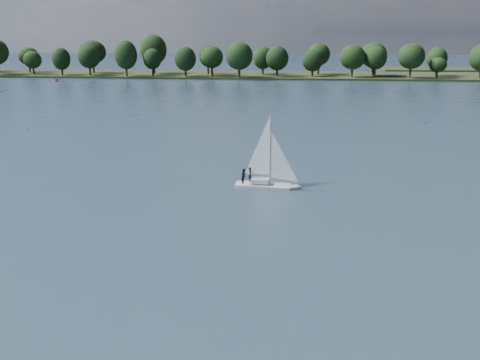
{
  "coord_description": "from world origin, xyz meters",
  "views": [
    {
      "loc": [
        7.44,
        -20.51,
        18.28
      ],
      "look_at": [
        1.66,
        35.95,
        2.5
      ],
      "focal_mm": 40.0,
      "sensor_mm": 36.0,
      "label": 1
    }
  ],
  "objects": [
    {
      "name": "ground",
      "position": [
        0.0,
        100.0,
        0.0
      ],
      "size": [
        700.0,
        700.0,
        0.0
      ],
      "primitive_type": "plane",
      "color": "#233342",
      "rests_on": "ground"
    },
    {
      "name": "far_shore",
      "position": [
        0.0,
        212.0,
        0.0
      ],
      "size": [
        660.0,
        40.0,
        1.5
      ],
      "primitive_type": "cube",
      "color": "black",
      "rests_on": "ground"
    },
    {
      "name": "sailboat",
      "position": [
        3.93,
        41.9,
        2.64
      ],
      "size": [
        7.33,
        2.53,
        9.48
      ],
      "rotation": [
        0.0,
        0.0,
        -0.07
      ],
      "color": "silver",
      "rests_on": "ground"
    },
    {
      "name": "dinghy_pink",
      "position": [
        -78.99,
        170.01,
        0.95
      ],
      "size": [
        2.66,
        2.12,
        4.01
      ],
      "rotation": [
        0.0,
        0.0,
        0.53
      ],
      "color": "silver",
      "rests_on": "ground"
    },
    {
      "name": "treeline",
      "position": [
        -6.0,
        207.81,
        8.13
      ],
      "size": [
        563.16,
        74.2,
        18.77
      ],
      "color": "black",
      "rests_on": "ground"
    }
  ]
}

